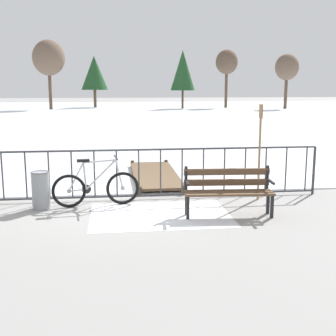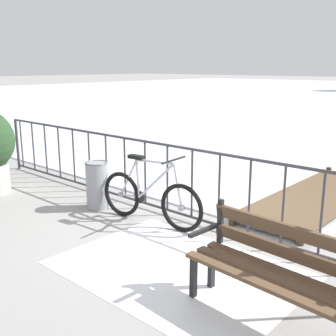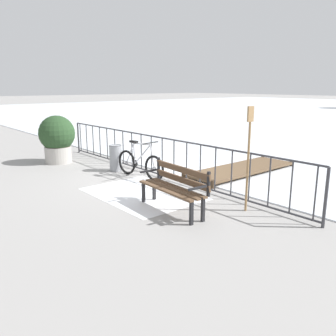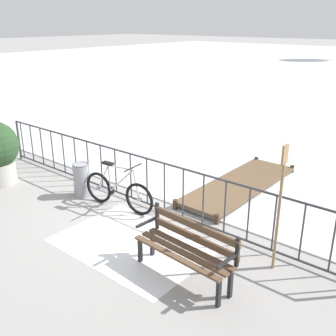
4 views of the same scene
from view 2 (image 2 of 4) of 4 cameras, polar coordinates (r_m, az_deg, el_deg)
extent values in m
plane|color=gray|center=(6.08, 1.53, -6.91)|extent=(160.00, 160.00, 0.00)
cube|color=white|center=(4.65, 1.30, -13.68)|extent=(2.55, 1.83, 0.01)
cylinder|color=#38383D|center=(5.79, 1.59, 2.86)|extent=(9.00, 0.04, 0.04)
cylinder|color=#38383D|center=(6.05, 1.53, -6.20)|extent=(9.00, 0.04, 0.04)
cylinder|color=#38383D|center=(9.39, -19.88, 3.03)|extent=(0.06, 0.06, 1.05)
cylinder|color=#38383D|center=(9.23, -19.36, 3.15)|extent=(0.03, 0.03, 0.97)
cylinder|color=#38383D|center=(8.84, -17.92, 2.82)|extent=(0.03, 0.03, 0.97)
cylinder|color=#38383D|center=(8.45, -16.35, 2.46)|extent=(0.03, 0.03, 0.97)
cylinder|color=#38383D|center=(8.08, -14.64, 2.06)|extent=(0.03, 0.03, 0.97)
cylinder|color=#38383D|center=(7.71, -12.75, 1.61)|extent=(0.03, 0.03, 0.97)
cylinder|color=#38383D|center=(7.35, -10.69, 1.13)|extent=(0.03, 0.03, 0.97)
cylinder|color=#38383D|center=(7.00, -8.41, 0.59)|extent=(0.03, 0.03, 0.97)
cylinder|color=#38383D|center=(6.67, -5.90, 0.00)|extent=(0.03, 0.03, 0.97)
cylinder|color=#38383D|center=(6.35, -3.13, -0.66)|extent=(0.03, 0.03, 0.97)
cylinder|color=#38383D|center=(6.04, -0.08, -1.38)|extent=(0.03, 0.03, 0.97)
cylinder|color=#38383D|center=(5.76, 3.29, -2.17)|extent=(0.03, 0.03, 0.97)
cylinder|color=#38383D|center=(5.50, 6.99, -3.03)|extent=(0.03, 0.03, 0.97)
cylinder|color=#38383D|center=(5.27, 11.05, -3.95)|extent=(0.03, 0.03, 0.97)
cylinder|color=#38383D|center=(5.06, 15.47, -4.94)|extent=(0.03, 0.03, 0.97)
cylinder|color=#38383D|center=(4.89, 20.24, -5.96)|extent=(0.03, 0.03, 0.97)
torus|color=black|center=(6.12, -6.36, -3.56)|extent=(0.66, 0.13, 0.66)
cylinder|color=gray|center=(6.12, -6.36, -3.56)|extent=(0.09, 0.07, 0.08)
torus|color=black|center=(5.51, 1.86, -5.47)|extent=(0.66, 0.13, 0.66)
cylinder|color=gray|center=(5.51, 1.86, -5.47)|extent=(0.09, 0.07, 0.08)
cylinder|color=#B2B2B7|center=(5.84, -4.13, -1.44)|extent=(0.08, 0.04, 0.53)
cylinder|color=#B2B2B7|center=(5.65, -1.66, -1.78)|extent=(0.61, 0.10, 0.59)
cylinder|color=#B2B2B7|center=(5.60, -1.85, 0.86)|extent=(0.63, 0.11, 0.07)
cylinder|color=#B2B2B7|center=(6.01, -5.16, -3.75)|extent=(0.34, 0.07, 0.05)
cylinder|color=#B2B2B7|center=(5.95, -5.37, -1.28)|extent=(0.32, 0.06, 0.56)
cylinder|color=#B2B2B7|center=(5.45, 1.33, -2.47)|extent=(0.16, 0.05, 0.59)
cube|color=black|center=(5.78, -4.34, 1.51)|extent=(0.25, 0.13, 0.05)
cylinder|color=black|center=(5.40, 0.80, 1.10)|extent=(0.09, 0.52, 0.03)
cylinder|color=black|center=(5.91, -3.92, -3.95)|extent=(0.18, 0.04, 0.18)
cube|color=brown|center=(3.79, 15.37, -13.54)|extent=(1.60, 0.21, 0.04)
cube|color=brown|center=(3.67, 14.10, -14.40)|extent=(1.60, 0.21, 0.04)
cube|color=brown|center=(3.55, 12.74, -15.31)|extent=(1.60, 0.21, 0.04)
cube|color=brown|center=(3.80, 16.26, -11.14)|extent=(1.60, 0.16, 0.12)
cube|color=brown|center=(3.73, 16.47, -8.35)|extent=(1.60, 0.16, 0.12)
cube|color=black|center=(4.08, 3.50, -14.47)|extent=(0.05, 0.06, 0.44)
cube|color=black|center=(4.25, 5.96, -13.24)|extent=(0.05, 0.06, 0.44)
cube|color=black|center=(4.16, 7.17, -7.22)|extent=(0.05, 0.05, 0.45)
cube|color=black|center=(3.99, 4.88, -8.49)|extent=(0.07, 0.40, 0.04)
cylinder|color=gray|center=(6.49, -9.64, -2.39)|extent=(0.34, 0.34, 0.72)
torus|color=#545558|center=(6.40, -9.77, 0.70)|extent=(0.35, 0.35, 0.02)
cube|color=brown|center=(7.11, 19.78, -3.62)|extent=(1.10, 3.42, 0.06)
cylinder|color=#433323|center=(5.87, 8.78, -6.78)|extent=(0.10, 0.10, 0.20)
cylinder|color=#433323|center=(5.44, 17.62, -9.00)|extent=(0.10, 0.10, 0.20)
cylinder|color=#433323|center=(8.83, 21.07, -0.55)|extent=(0.10, 0.10, 0.20)
camera|label=1|loc=(5.86, -101.49, -0.83)|focal=47.46mm
camera|label=3|loc=(3.57, 151.56, -9.22)|focal=37.40mm
camera|label=4|loc=(2.31, 166.81, 24.58)|focal=42.22mm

